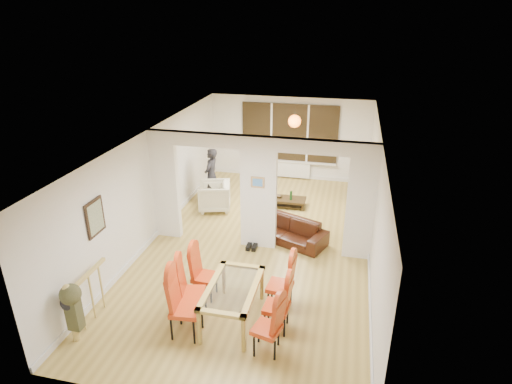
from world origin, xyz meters
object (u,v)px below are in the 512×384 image
(dining_chair_la, at_px, (186,305))
(television, at_px, (351,186))
(sofa, at_px, (287,230))
(armchair, at_px, (214,196))
(bowl, at_px, (278,196))
(bottle, at_px, (291,195))
(coffee_table, at_px, (287,202))
(dining_chair_lc, at_px, (205,273))
(dining_chair_ra, at_px, (267,325))
(dining_table, at_px, (233,303))
(dining_chair_rb, at_px, (276,303))
(dining_chair_rc, at_px, (280,282))
(person, at_px, (211,175))
(dining_chair_lb, at_px, (191,290))

(dining_chair_la, height_order, television, dining_chair_la)
(sofa, bearing_deg, armchair, 172.50)
(armchair, bearing_deg, bowl, 96.33)
(bottle, bearing_deg, coffee_table, 152.25)
(sofa, distance_m, bowl, 2.00)
(dining_chair_lc, distance_m, bottle, 4.42)
(dining_chair_ra, bearing_deg, dining_table, 154.83)
(bottle, xyz_separation_m, bowl, (-0.36, 0.09, -0.11))
(armchair, relative_size, television, 0.88)
(armchair, bearing_deg, dining_chair_rb, 14.82)
(dining_chair_lc, relative_size, sofa, 0.55)
(dining_chair_rc, height_order, person, person)
(dining_table, distance_m, coffee_table, 4.89)
(dining_chair_rb, xyz_separation_m, bowl, (-0.85, 4.97, -0.26))
(dining_chair_la, distance_m, dining_chair_rc, 1.72)
(dining_chair_la, height_order, armchair, dining_chair_la)
(dining_chair_ra, xyz_separation_m, dining_chair_rc, (0.02, 1.11, 0.04))
(dining_table, height_order, person, person)
(bottle, bearing_deg, dining_chair_lc, -102.79)
(person, bearing_deg, dining_chair_lc, 23.22)
(dining_chair_ra, distance_m, armchair, 5.45)
(dining_table, bearing_deg, sofa, 80.92)
(dining_chair_rc, distance_m, coffee_table, 4.43)
(dining_chair_la, relative_size, dining_chair_ra, 1.16)
(dining_chair_lb, height_order, sofa, dining_chair_lb)
(dining_chair_lb, relative_size, armchair, 1.30)
(dining_table, distance_m, bowl, 4.92)
(person, bearing_deg, sofa, 60.39)
(dining_chair_la, xyz_separation_m, dining_chair_lc, (-0.04, 1.03, -0.07))
(dining_chair_rc, relative_size, bowl, 5.25)
(armchair, bearing_deg, person, -170.59)
(dining_chair_lc, xyz_separation_m, bottle, (0.98, 4.31, -0.14))
(television, relative_size, bottle, 3.53)
(television, bearing_deg, dining_chair_lb, 162.83)
(armchair, xyz_separation_m, person, (-0.23, 0.51, 0.39))
(person, relative_size, television, 1.62)
(sofa, height_order, bottle, sofa)
(dining_chair_rc, bearing_deg, dining_table, -140.31)
(dining_chair_la, relative_size, sofa, 0.63)
(armchair, relative_size, coffee_table, 0.82)
(bowl, bearing_deg, sofa, -74.16)
(dining_chair_lc, distance_m, television, 6.14)
(dining_chair_rb, distance_m, coffee_table, 4.99)
(dining_chair_lc, height_order, dining_chair_rb, dining_chair_rb)
(dining_chair_rc, bearing_deg, armchair, 128.38)
(dining_chair_lb, distance_m, person, 4.98)
(dining_chair_la, xyz_separation_m, sofa, (1.13, 3.50, -0.32))
(dining_chair_lc, height_order, television, dining_chair_lc)
(dining_chair_lb, distance_m, bottle, 4.98)
(dining_chair_rb, distance_m, dining_chair_rc, 0.57)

